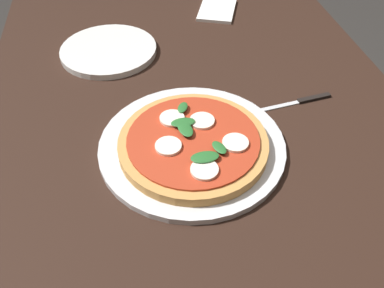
# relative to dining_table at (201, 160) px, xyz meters

# --- Properties ---
(dining_table) EXTENTS (1.59, 0.83, 0.72)m
(dining_table) POSITION_rel_dining_table_xyz_m (0.00, 0.00, 0.00)
(dining_table) COLOR black
(dining_table) RESTS_ON ground_plane
(serving_tray) EXTENTS (0.32, 0.32, 0.01)m
(serving_tray) POSITION_rel_dining_table_xyz_m (0.06, -0.03, 0.10)
(serving_tray) COLOR silver
(serving_tray) RESTS_ON dining_table
(pizza) EXTENTS (0.25, 0.25, 0.03)m
(pizza) POSITION_rel_dining_table_xyz_m (0.07, -0.03, 0.12)
(pizza) COLOR tan
(pizza) RESTS_ON serving_tray
(plate_white) EXTENTS (0.22, 0.22, 0.01)m
(plate_white) POSITION_rel_dining_table_xyz_m (-0.28, -0.16, 0.10)
(plate_white) COLOR white
(plate_white) RESTS_ON dining_table
(napkin) EXTENTS (0.15, 0.13, 0.01)m
(napkin) POSITION_rel_dining_table_xyz_m (-0.44, 0.13, 0.10)
(napkin) COLOR white
(napkin) RESTS_ON dining_table
(knife) EXTENTS (0.04, 0.18, 0.01)m
(knife) POSITION_rel_dining_table_xyz_m (-0.03, 0.20, 0.10)
(knife) COLOR black
(knife) RESTS_ON dining_table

